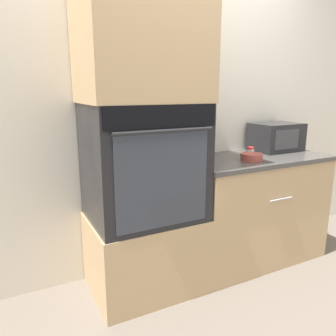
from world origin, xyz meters
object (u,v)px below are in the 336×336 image
object	(u,v)px
condiment_jar_mid	(206,156)
knife_block	(201,145)
condiment_jar_near	(206,157)
condiment_jar_far	(250,152)
bowl	(252,157)
microwave	(276,137)
wall_oven	(144,162)

from	to	relation	value
condiment_jar_mid	knife_block	bearing A→B (deg)	75.51
condiment_jar_near	condiment_jar_far	bearing A→B (deg)	-0.60
condiment_jar_near	bowl	bearing A→B (deg)	-19.41
bowl	condiment_jar_far	world-z (taller)	condiment_jar_far
bowl	condiment_jar_far	bearing A→B (deg)	52.85
knife_block	condiment_jar_far	size ratio (longest dim) A/B	2.98
bowl	condiment_jar_mid	world-z (taller)	condiment_jar_mid
condiment_jar_mid	condiment_jar_far	size ratio (longest dim) A/B	0.85
condiment_jar_near	microwave	bearing A→B (deg)	7.57
condiment_jar_mid	condiment_jar_far	distance (m)	0.39
wall_oven	condiment_jar_near	bearing A→B (deg)	1.31
microwave	condiment_jar_near	world-z (taller)	microwave
condiment_jar_mid	condiment_jar_far	xyz separation A→B (m)	(0.39, -0.06, 0.01)
wall_oven	condiment_jar_near	world-z (taller)	wall_oven
condiment_jar_far	knife_block	bearing A→B (deg)	152.45
microwave	bowl	distance (m)	0.53
wall_oven	condiment_jar_near	size ratio (longest dim) A/B	11.16
knife_block	wall_oven	bearing A→B (deg)	-161.93
bowl	condiment_jar_near	size ratio (longest dim) A/B	2.35
condiment_jar_far	condiment_jar_near	bearing A→B (deg)	179.40
condiment_jar_near	knife_block	bearing A→B (deg)	66.79
knife_block	condiment_jar_far	distance (m)	0.40
knife_block	condiment_jar_near	bearing A→B (deg)	-113.21
microwave	condiment_jar_mid	bearing A→B (deg)	-176.19
wall_oven	condiment_jar_far	bearing A→B (deg)	0.43
knife_block	microwave	bearing A→B (deg)	-5.54
condiment_jar_mid	wall_oven	bearing A→B (deg)	-172.94
microwave	condiment_jar_far	xyz separation A→B (m)	(-0.38, -0.11, -0.08)
wall_oven	condiment_jar_mid	bearing A→B (deg)	7.06
bowl	knife_block	bearing A→B (deg)	131.45
bowl	condiment_jar_near	xyz separation A→B (m)	(-0.34, 0.12, 0.01)
wall_oven	condiment_jar_mid	xyz separation A→B (m)	(0.56, 0.07, -0.02)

